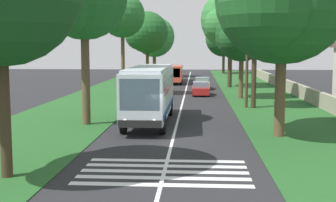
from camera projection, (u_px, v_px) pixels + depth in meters
The scene contains 19 objects.
ground at pixel (173, 137), 25.60m from camera, with size 160.00×160.00×0.00m, color #262628.
grass_verge_left at pixel (91, 103), 40.98m from camera, with size 120.00×8.00×0.04m, color #235623.
grass_verge_right at pixel (276, 105), 39.95m from camera, with size 120.00×8.00×0.04m, color #235623.
centre_line at pixel (182, 104), 40.47m from camera, with size 110.00×0.16×0.01m, color silver.
coach_bus at pixel (150, 91), 30.22m from camera, with size 11.16×2.62×3.73m.
zebra_crossing at pixel (164, 172), 18.49m from camera, with size 4.05×6.80×0.01m.
trailing_car_0 at pixel (201, 89), 48.26m from camera, with size 4.30×1.78×1.43m.
trailing_car_1 at pixel (202, 84), 55.41m from camera, with size 4.30×1.78×1.43m.
trailing_minibus_0 at pixel (174, 73), 63.04m from camera, with size 6.00×2.14×2.53m.
roadside_tree_left_0 at pixel (146, 34), 66.33m from camera, with size 7.37×6.05×10.18m.
roadside_tree_left_1 at pixel (153, 38), 76.93m from camera, with size 7.92×6.82×10.17m.
roadside_tree_left_3 at pixel (121, 17), 47.04m from camera, with size 5.40×4.64×10.59m.
roadside_tree_right_0 at pixel (229, 21), 56.98m from camera, with size 8.75×7.41×12.10m.
roadside_tree_right_1 at pixel (254, 12), 36.96m from camera, with size 5.74×4.88×10.42m.
roadside_tree_right_2 at pixel (223, 39), 87.62m from camera, with size 8.22×7.00×10.20m.
roadside_tree_right_3 at pixel (279, 0), 24.92m from camera, with size 8.94×7.44×11.45m.
roadside_tree_right_4 at pixel (241, 37), 44.61m from camera, with size 6.18×5.15×8.74m.
utility_pole at pixel (247, 55), 37.55m from camera, with size 0.24×1.40×8.40m.
roadside_wall at pixel (303, 92), 44.62m from camera, with size 70.00×0.40×1.29m, color #9E937F.
Camera 1 is at (-25.16, -1.28, 4.98)m, focal length 48.98 mm.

